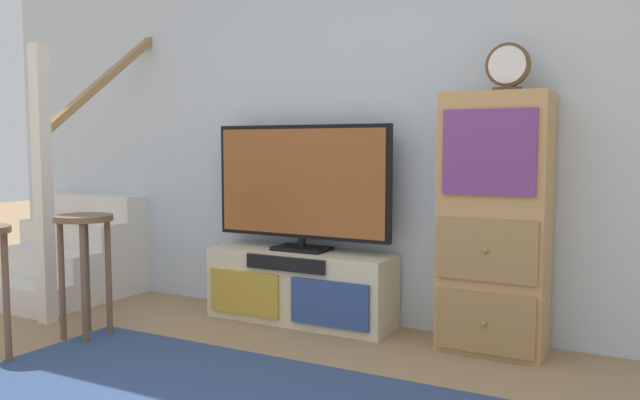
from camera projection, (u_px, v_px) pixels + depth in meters
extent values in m
cube|color=silver|center=(359.00, 116.00, 4.17)|extent=(6.40, 0.12, 2.70)
cube|color=beige|center=(300.00, 286.00, 4.18)|extent=(1.25, 0.36, 0.47)
cube|color=#B79333|center=(244.00, 293.00, 4.16)|extent=(0.53, 0.02, 0.28)
cube|color=#2D4784|center=(329.00, 304.00, 3.87)|extent=(0.53, 0.02, 0.28)
cube|color=black|center=(285.00, 264.00, 4.00)|extent=(0.56, 0.02, 0.09)
cube|color=black|center=(302.00, 249.00, 4.18)|extent=(0.36, 0.22, 0.02)
cylinder|color=black|center=(302.00, 242.00, 4.17)|extent=(0.05, 0.05, 0.06)
cube|color=black|center=(302.00, 182.00, 4.14)|extent=(1.25, 0.05, 0.73)
cube|color=brown|center=(299.00, 182.00, 4.11)|extent=(1.20, 0.01, 0.68)
cube|color=tan|center=(495.00, 223.00, 3.56)|extent=(0.58, 0.34, 1.45)
cube|color=#9C7949|center=(485.00, 323.00, 3.45)|extent=(0.53, 0.02, 0.33)
sphere|color=olive|center=(484.00, 324.00, 3.43)|extent=(0.03, 0.03, 0.03)
cube|color=#9C7949|center=(486.00, 250.00, 3.41)|extent=(0.53, 0.02, 0.33)
sphere|color=olive|center=(485.00, 251.00, 3.40)|extent=(0.03, 0.03, 0.03)
cube|color=#70387F|center=(488.00, 152.00, 3.37)|extent=(0.49, 0.02, 0.46)
cube|color=#4C3823|center=(507.00, 89.00, 3.45)|extent=(0.14, 0.08, 0.02)
cylinder|color=brown|center=(508.00, 65.00, 3.44)|extent=(0.24, 0.04, 0.24)
cylinder|color=silver|center=(507.00, 65.00, 3.42)|extent=(0.20, 0.01, 0.20)
cube|color=silver|center=(15.00, 296.00, 4.52)|extent=(0.90, 0.26, 0.19)
cube|color=silver|center=(46.00, 276.00, 4.74)|extent=(0.90, 0.26, 0.38)
cube|color=silver|center=(74.00, 258.00, 4.96)|extent=(0.90, 0.26, 0.57)
cube|color=silver|center=(99.00, 241.00, 5.18)|extent=(0.90, 0.26, 0.76)
cube|color=silver|center=(123.00, 226.00, 5.40)|extent=(0.90, 0.26, 0.95)
cube|color=silver|center=(43.00, 185.00, 4.10)|extent=(0.09, 0.09, 1.80)
cube|color=#9E7547|center=(116.00, 70.00, 4.61)|extent=(0.06, 1.33, 0.99)
cylinder|color=brown|center=(6.00, 298.00, 3.37)|extent=(0.04, 0.04, 0.70)
cylinder|color=brown|center=(62.00, 281.00, 3.78)|extent=(0.04, 0.04, 0.71)
cylinder|color=brown|center=(84.00, 284.00, 3.70)|extent=(0.04, 0.04, 0.71)
cylinder|color=brown|center=(87.00, 275.00, 3.95)|extent=(0.04, 0.04, 0.71)
cylinder|color=brown|center=(109.00, 278.00, 3.86)|extent=(0.04, 0.04, 0.71)
cylinder|color=brown|center=(83.00, 218.00, 3.79)|extent=(0.34, 0.34, 0.03)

